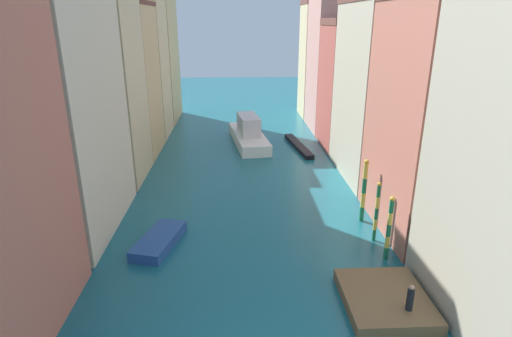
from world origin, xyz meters
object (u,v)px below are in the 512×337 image
object	(u,v)px
waterfront_dock	(385,299)
mooring_pole_2	(364,190)
person_on_dock	(410,298)
mooring_pole_0	(389,228)
vaporetto_white	(249,134)
mooring_pole_1	(376,212)
gondola_black	(298,146)
motorboat_0	(159,241)

from	to	relation	value
waterfront_dock	mooring_pole_2	xyz separation A→B (m)	(1.62, 9.97, 2.22)
person_on_dock	mooring_pole_0	world-z (taller)	mooring_pole_0
person_on_dock	mooring_pole_2	world-z (taller)	mooring_pole_2
person_on_dock	vaporetto_white	xyz separation A→B (m)	(-7.14, 33.11, -0.10)
waterfront_dock	vaporetto_white	distance (m)	32.48
mooring_pole_1	gondola_black	bearing A→B (deg)	95.13
mooring_pole_2	gondola_black	world-z (taller)	mooring_pole_2
person_on_dock	motorboat_0	size ratio (longest dim) A/B	0.27
mooring_pole_1	vaporetto_white	bearing A→B (deg)	107.81
waterfront_dock	person_on_dock	distance (m)	1.79
person_on_dock	vaporetto_white	bearing A→B (deg)	102.18
mooring_pole_1	motorboat_0	world-z (taller)	mooring_pole_1
mooring_pole_1	gondola_black	world-z (taller)	mooring_pole_1
mooring_pole_0	vaporetto_white	size ratio (longest dim) A/B	0.35
mooring_pole_0	motorboat_0	distance (m)	15.30
mooring_pole_1	vaporetto_white	size ratio (longest dim) A/B	0.35
waterfront_dock	mooring_pole_2	size ratio (longest dim) A/B	1.03
gondola_black	mooring_pole_1	bearing A→B (deg)	-84.87
mooring_pole_2	vaporetto_white	bearing A→B (deg)	110.12
person_on_dock	mooring_pole_0	size ratio (longest dim) A/B	0.33
mooring_pole_1	gondola_black	xyz separation A→B (m)	(-2.03, 22.60, -1.99)
motorboat_0	mooring_pole_2	bearing A→B (deg)	11.29
person_on_dock	motorboat_0	bearing A→B (deg)	149.62
mooring_pole_1	vaporetto_white	distance (m)	26.18
waterfront_dock	gondola_black	bearing A→B (deg)	90.81
person_on_dock	waterfront_dock	bearing A→B (deg)	120.60
person_on_dock	mooring_pole_0	xyz separation A→B (m)	(0.90, 5.85, 0.91)
mooring_pole_1	motorboat_0	size ratio (longest dim) A/B	0.81
mooring_pole_2	vaporetto_white	distance (m)	23.32
mooring_pole_2	motorboat_0	world-z (taller)	mooring_pole_2
gondola_black	waterfront_dock	bearing A→B (deg)	-89.19
waterfront_dock	mooring_pole_1	bearing A→B (deg)	76.87
person_on_dock	vaporetto_white	distance (m)	33.87
waterfront_dock	motorboat_0	distance (m)	15.05
mooring_pole_1	mooring_pole_2	size ratio (longest dim) A/B	0.88
mooring_pole_1	mooring_pole_2	xyz separation A→B (m)	(0.01, 3.05, 0.31)
waterfront_dock	vaporetto_white	bearing A→B (deg)	101.35
mooring_pole_0	mooring_pole_1	bearing A→B (deg)	90.93
waterfront_dock	mooring_pole_0	distance (m)	5.23
mooring_pole_0	motorboat_0	world-z (taller)	mooring_pole_0
mooring_pole_0	gondola_black	distance (m)	25.11
mooring_pole_2	motorboat_0	distance (m)	15.41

